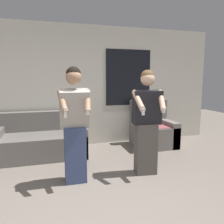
% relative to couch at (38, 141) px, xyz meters
% --- Properties ---
extents(ground_plane, '(14.00, 14.00, 0.00)m').
position_rel_couch_xyz_m(ground_plane, '(0.76, -2.27, -0.29)').
color(ground_plane, slate).
extents(wall_back, '(6.79, 0.07, 2.70)m').
position_rel_couch_xyz_m(wall_back, '(0.78, 0.51, 1.06)').
color(wall_back, beige).
rests_on(wall_back, ground_plane).
extents(couch, '(1.83, 0.96, 0.84)m').
position_rel_couch_xyz_m(couch, '(0.00, 0.00, 0.00)').
color(couch, slate).
rests_on(couch, ground_plane).
extents(armchair, '(0.87, 0.82, 1.03)m').
position_rel_couch_xyz_m(armchair, '(2.49, -0.02, 0.04)').
color(armchair, slate).
rests_on(armchair, ground_plane).
extents(person_left, '(0.48, 0.50, 1.69)m').
position_rel_couch_xyz_m(person_left, '(0.58, -1.35, 0.57)').
color(person_left, '#384770').
rests_on(person_left, ground_plane).
extents(person_right, '(0.50, 0.50, 1.66)m').
position_rel_couch_xyz_m(person_right, '(1.71, -1.35, 0.54)').
color(person_right, '#56514C').
rests_on(person_right, ground_plane).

